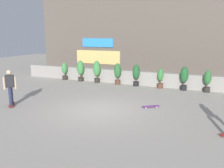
{
  "coord_description": "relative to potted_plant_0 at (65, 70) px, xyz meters",
  "views": [
    {
      "loc": [
        4.65,
        -9.03,
        3.27
      ],
      "look_at": [
        0.0,
        1.5,
        0.9
      ],
      "focal_mm": 38.71,
      "sensor_mm": 36.0,
      "label": 1
    }
  ],
  "objects": [
    {
      "name": "potted_plant_4",
      "position": [
        5.5,
        -0.0,
        0.1
      ],
      "size": [
        0.46,
        0.46,
        1.4
      ],
      "color": "black",
      "rests_on": "ground"
    },
    {
      "name": "planter_wall",
      "position": [
        5.59,
        0.45,
        -0.25
      ],
      "size": [
        18.0,
        0.4,
        0.9
      ],
      "primitive_type": "cube",
      "color": "gray",
      "rests_on": "ground"
    },
    {
      "name": "potted_plant_2",
      "position": [
        2.66,
        -0.0,
        0.18
      ],
      "size": [
        0.52,
        0.52,
        1.51
      ],
      "color": "#2D2823",
      "rests_on": "ground"
    },
    {
      "name": "skater_far_right",
      "position": [
        1.59,
        -6.58,
        0.25
      ],
      "size": [
        0.66,
        0.75,
        1.7
      ],
      "color": "maroon",
      "rests_on": "ground"
    },
    {
      "name": "potted_plant_0",
      "position": [
        0.0,
        0.0,
        0.0
      ],
      "size": [
        0.4,
        0.4,
        1.27
      ],
      "color": "#2D2823",
      "rests_on": "ground"
    },
    {
      "name": "potted_plant_3",
      "position": [
        4.21,
        -0.0,
        0.12
      ],
      "size": [
        0.47,
        0.47,
        1.41
      ],
      "color": "brown",
      "rests_on": "ground"
    },
    {
      "name": "potted_plant_6",
      "position": [
        8.48,
        -0.0,
        0.12
      ],
      "size": [
        0.47,
        0.47,
        1.42
      ],
      "color": "black",
      "rests_on": "ground"
    },
    {
      "name": "building_backdrop",
      "position": [
        5.58,
        4.45,
        2.55
      ],
      "size": [
        20.0,
        2.08,
        6.5
      ],
      "color": "#60564C",
      "rests_on": "ground"
    },
    {
      "name": "potted_plant_1",
      "position": [
        1.36,
        -0.0,
        0.16
      ],
      "size": [
        0.5,
        0.5,
        1.48
      ],
      "color": "#2D2823",
      "rests_on": "ground"
    },
    {
      "name": "potted_plant_5",
      "position": [
        7.06,
        0.0,
        -0.05
      ],
      "size": [
        0.37,
        0.37,
        1.21
      ],
      "color": "brown",
      "rests_on": "ground"
    },
    {
      "name": "skateboard_near_camera",
      "position": [
        7.6,
        -4.22,
        -0.63
      ],
      "size": [
        0.76,
        0.64,
        0.08
      ],
      "color": "#72338C",
      "rests_on": "ground"
    },
    {
      "name": "ground_plane",
      "position": [
        5.59,
        -5.55,
        -0.7
      ],
      "size": [
        48.0,
        48.0,
        0.0
      ],
      "primitive_type": "plane",
      "color": "#A8A093"
    },
    {
      "name": "potted_plant_7",
      "position": [
        9.77,
        -0.0,
        0.02
      ],
      "size": [
        0.41,
        0.41,
        1.29
      ],
      "color": "#2D2823",
      "rests_on": "ground"
    }
  ]
}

